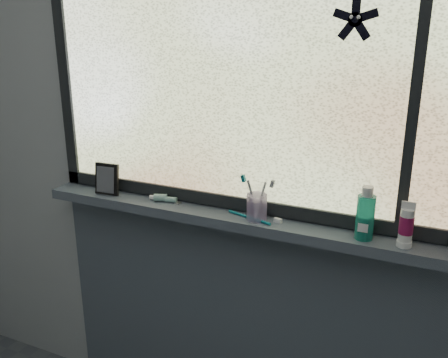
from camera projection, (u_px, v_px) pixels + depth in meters
wall_back at (239, 150)px, 1.87m from camera, size 3.00×0.01×2.50m
windowsill at (231, 219)px, 1.89m from camera, size 1.62×0.14×0.04m
sill_apron at (236, 326)px, 2.10m from camera, size 1.62×0.02×0.98m
window_pane at (237, 75)px, 1.76m from camera, size 1.50×0.01×1.00m
frame_bottom at (236, 202)px, 1.91m from camera, size 1.60×0.03×0.05m
frame_left at (65, 66)px, 2.07m from camera, size 0.05×0.03×1.10m
frame_mullion at (417, 85)px, 1.52m from camera, size 0.03×0.03×1.00m
starfish_sticker at (355, 19)px, 1.54m from camera, size 0.15×0.02×0.15m
vanity_mirror at (107, 179)px, 2.07m from camera, size 0.11×0.06×0.13m
toothpaste_tube at (164, 198)px, 2.00m from camera, size 0.17×0.09×0.03m
toothbrush_cup at (257, 207)px, 1.81m from camera, size 0.08×0.08×0.10m
toothbrush_lying at (249, 217)px, 1.83m from camera, size 0.23×0.09×0.02m
mouthwash_bottle at (366, 213)px, 1.64m from camera, size 0.07×0.07×0.15m
cream_tube at (407, 223)px, 1.59m from camera, size 0.05×0.05×0.11m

